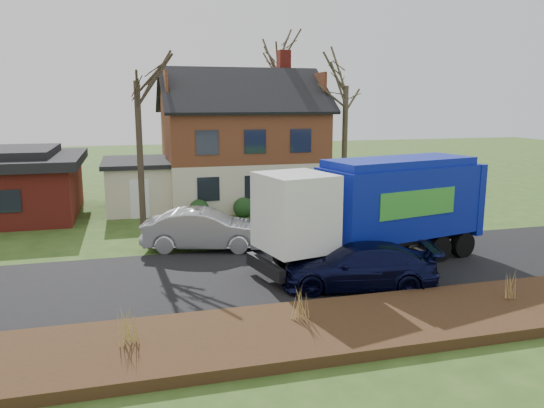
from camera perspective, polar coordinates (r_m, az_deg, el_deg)
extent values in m
plane|color=#2E4A18|center=(19.39, -0.49, -7.50)|extent=(120.00, 120.00, 0.00)
cube|color=black|center=(19.39, -0.49, -7.48)|extent=(80.00, 7.00, 0.02)
cube|color=black|center=(14.62, 4.94, -13.31)|extent=(80.00, 3.50, 0.30)
cube|color=beige|center=(32.83, -3.33, 2.59)|extent=(9.00, 7.50, 2.70)
cube|color=#5A2C19|center=(32.54, -3.38, 7.38)|extent=(9.00, 7.50, 2.80)
cube|color=maroon|center=(34.25, 1.26, 14.88)|extent=(0.70, 0.90, 1.60)
cube|color=beige|center=(31.66, -14.19, 1.86)|extent=(3.50, 5.50, 2.60)
cube|color=black|center=(31.48, -14.31, 4.41)|extent=(3.90, 5.90, 0.24)
cylinder|color=black|center=(18.21, 4.81, -7.09)|extent=(1.08, 0.57, 1.03)
cylinder|color=black|center=(19.90, 1.56, -5.46)|extent=(1.08, 0.57, 1.03)
cylinder|color=black|center=(21.68, 17.49, -4.60)|extent=(1.08, 0.57, 1.03)
cylinder|color=black|center=(23.12, 13.83, -3.44)|extent=(1.08, 0.57, 1.03)
cylinder|color=black|center=(22.59, 19.79, -4.12)|extent=(1.08, 0.57, 1.03)
cylinder|color=black|center=(23.98, 16.13, -3.04)|extent=(1.08, 0.57, 1.03)
cube|color=black|center=(20.89, 11.30, -3.95)|extent=(8.56, 3.05, 0.35)
cube|color=white|center=(18.45, 2.52, -0.83)|extent=(2.77, 2.92, 2.67)
cube|color=black|center=(17.91, -0.48, -0.70)|extent=(0.56, 2.14, 0.89)
cube|color=black|center=(18.37, -0.75, -6.79)|extent=(0.79, 2.47, 0.45)
cube|color=#0C1B92|center=(21.16, 13.43, 0.41)|extent=(6.63, 3.80, 2.67)
cube|color=#0C1B92|center=(20.94, 13.61, 4.40)|extent=(6.27, 3.44, 0.30)
cube|color=#0C1B92|center=(23.41, 19.35, 0.84)|extent=(0.90, 2.54, 2.87)
cube|color=green|center=(20.13, 15.48, 0.06)|extent=(3.48, 0.83, 0.99)
cube|color=green|center=(21.99, 10.99, 1.17)|extent=(3.48, 0.83, 0.99)
imported|color=#ACAFB4|center=(22.48, -7.24, -2.73)|extent=(5.45, 3.09, 1.70)
imported|color=black|center=(18.01, 9.27, -6.61)|extent=(5.53, 3.34, 1.50)
cylinder|color=#3A2D22|center=(26.10, -14.01, 4.95)|extent=(0.29, 0.29, 7.09)
cylinder|color=#433A28|center=(31.40, 7.80, 6.09)|extent=(0.32, 0.32, 7.02)
cylinder|color=#423527|center=(40.62, 0.73, 8.79)|extent=(0.35, 0.35, 9.15)
cone|color=#A8994A|center=(13.68, -15.45, -12.50)|extent=(0.04, 0.04, 1.00)
cone|color=#A8994A|center=(13.68, -16.16, -12.53)|extent=(0.04, 0.04, 1.00)
cone|color=#A8994A|center=(13.67, -14.74, -12.47)|extent=(0.04, 0.04, 1.00)
cone|color=#A8994A|center=(13.80, -15.45, -12.28)|extent=(0.04, 0.04, 1.00)
cone|color=#A8994A|center=(13.55, -15.45, -12.72)|extent=(0.04, 0.04, 1.00)
cone|color=#AC8B4C|center=(14.63, 2.90, -10.48)|extent=(0.04, 0.04, 1.01)
cone|color=#AC8B4C|center=(14.59, 2.29, -10.54)|extent=(0.04, 0.04, 1.01)
cone|color=#AC8B4C|center=(14.68, 3.50, -10.41)|extent=(0.04, 0.04, 1.01)
cone|color=#AC8B4C|center=(14.74, 2.74, -10.30)|extent=(0.04, 0.04, 1.01)
cone|color=#AC8B4C|center=(14.52, 3.06, -10.65)|extent=(0.04, 0.04, 1.01)
cone|color=olive|center=(17.63, 24.07, -7.74)|extent=(0.05, 0.05, 0.96)
cone|color=olive|center=(17.53, 23.63, -7.81)|extent=(0.05, 0.05, 0.96)
cone|color=olive|center=(17.74, 24.50, -7.66)|extent=(0.05, 0.05, 0.96)
cone|color=olive|center=(17.73, 23.79, -7.61)|extent=(0.05, 0.05, 0.96)
cone|color=olive|center=(17.54, 24.35, -7.87)|extent=(0.05, 0.05, 0.96)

